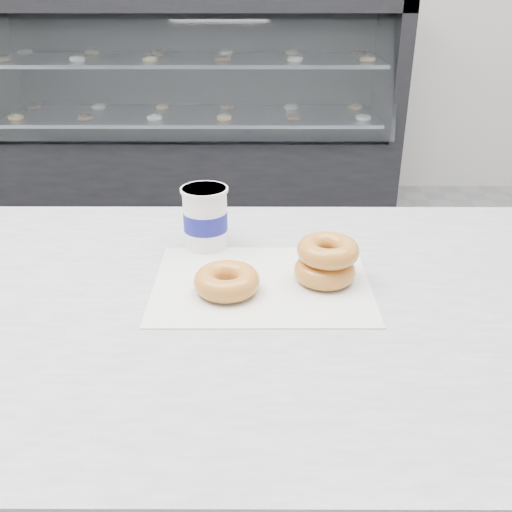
{
  "coord_description": "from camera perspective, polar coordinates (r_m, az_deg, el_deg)",
  "views": [
    {
      "loc": [
        0.39,
        -1.35,
        1.34
      ],
      "look_at": [
        0.39,
        -0.52,
        0.93
      ],
      "focal_mm": 40.0,
      "sensor_mm": 36.0,
      "label": 1
    }
  ],
  "objects": [
    {
      "name": "wax_paper",
      "position": [
        0.9,
        0.58,
        -2.74
      ],
      "size": [
        0.34,
        0.26,
        0.0
      ],
      "primitive_type": "cube",
      "rotation": [
        0.0,
        0.0,
        0.0
      ],
      "color": "silver",
      "rests_on": "counter"
    },
    {
      "name": "display_case",
      "position": [
        3.59,
        -6.28,
        12.42
      ],
      "size": [
        2.4,
        0.74,
        1.25
      ],
      "color": "black",
      "rests_on": "ground"
    },
    {
      "name": "counter",
      "position": [
        1.22,
        -20.27,
        -22.36
      ],
      "size": [
        3.06,
        0.76,
        0.9
      ],
      "color": "#333335",
      "rests_on": "ground"
    },
    {
      "name": "donut_single",
      "position": [
        0.87,
        -2.94,
        -2.51
      ],
      "size": [
        0.13,
        0.13,
        0.04
      ],
      "primitive_type": "torus",
      "rotation": [
        0.0,
        0.0,
        -0.35
      ],
      "color": "#C78736",
      "rests_on": "wax_paper"
    },
    {
      "name": "coffee_cup",
      "position": [
        1.01,
        -5.09,
        3.88
      ],
      "size": [
        0.1,
        0.1,
        0.11
      ],
      "rotation": [
        0.0,
        0.0,
        0.26
      ],
      "color": "white",
      "rests_on": "counter"
    },
    {
      "name": "ground",
      "position": [
        1.94,
        -12.24,
        -18.22
      ],
      "size": [
        5.0,
        5.0,
        0.0
      ],
      "primitive_type": "plane",
      "color": "#949497",
      "rests_on": "ground"
    },
    {
      "name": "donut_stack",
      "position": [
        0.9,
        7.04,
        -0.46
      ],
      "size": [
        0.14,
        0.14,
        0.07
      ],
      "color": "#C78736",
      "rests_on": "wax_paper"
    }
  ]
}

